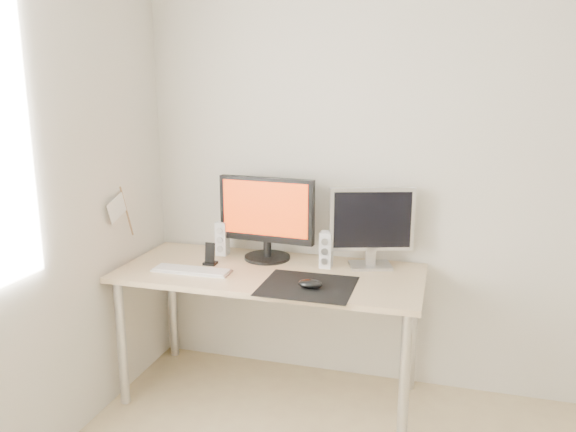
{
  "coord_description": "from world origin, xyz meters",
  "views": [
    {
      "loc": [
        -0.06,
        -1.31,
        1.68
      ],
      "look_at": [
        -0.86,
        1.48,
        1.01
      ],
      "focal_mm": 35.0,
      "sensor_mm": 36.0,
      "label": 1
    }
  ],
  "objects_px": {
    "second_monitor": "(372,224)",
    "speaker_left": "(222,238)",
    "main_monitor": "(266,215)",
    "desk": "(270,284)",
    "speaker_right": "(326,250)",
    "keyboard": "(192,270)",
    "phone_dock": "(210,258)",
    "mouse": "(310,284)"
  },
  "relations": [
    {
      "from": "main_monitor",
      "to": "speaker_left",
      "type": "distance_m",
      "value": 0.31
    },
    {
      "from": "speaker_left",
      "to": "speaker_right",
      "type": "relative_size",
      "value": 1.0
    },
    {
      "from": "phone_dock",
      "to": "speaker_right",
      "type": "bearing_deg",
      "value": 11.84
    },
    {
      "from": "desk",
      "to": "phone_dock",
      "type": "height_order",
      "value": "phone_dock"
    },
    {
      "from": "speaker_right",
      "to": "speaker_left",
      "type": "bearing_deg",
      "value": 174.46
    },
    {
      "from": "phone_dock",
      "to": "main_monitor",
      "type": "bearing_deg",
      "value": 33.49
    },
    {
      "from": "second_monitor",
      "to": "phone_dock",
      "type": "xyz_separation_m",
      "value": [
        -0.85,
        -0.2,
        -0.2
      ]
    },
    {
      "from": "mouse",
      "to": "speaker_left",
      "type": "relative_size",
      "value": 0.61
    },
    {
      "from": "phone_dock",
      "to": "second_monitor",
      "type": "bearing_deg",
      "value": 13.21
    },
    {
      "from": "keyboard",
      "to": "desk",
      "type": "bearing_deg",
      "value": 18.6
    },
    {
      "from": "speaker_left",
      "to": "phone_dock",
      "type": "bearing_deg",
      "value": -88.43
    },
    {
      "from": "desk",
      "to": "main_monitor",
      "type": "xyz_separation_m",
      "value": [
        -0.08,
        0.19,
        0.33
      ]
    },
    {
      "from": "desk",
      "to": "speaker_right",
      "type": "relative_size",
      "value": 8.14
    },
    {
      "from": "main_monitor",
      "to": "phone_dock",
      "type": "bearing_deg",
      "value": -146.51
    },
    {
      "from": "mouse",
      "to": "speaker_right",
      "type": "xyz_separation_m",
      "value": [
        0.0,
        0.35,
        0.07
      ]
    },
    {
      "from": "mouse",
      "to": "speaker_right",
      "type": "distance_m",
      "value": 0.36
    },
    {
      "from": "desk",
      "to": "keyboard",
      "type": "relative_size",
      "value": 3.79
    },
    {
      "from": "desk",
      "to": "speaker_right",
      "type": "bearing_deg",
      "value": 26.86
    },
    {
      "from": "speaker_left",
      "to": "mouse",
      "type": "bearing_deg",
      "value": -33.29
    },
    {
      "from": "second_monitor",
      "to": "speaker_left",
      "type": "distance_m",
      "value": 0.87
    },
    {
      "from": "desk",
      "to": "speaker_right",
      "type": "xyz_separation_m",
      "value": [
        0.27,
        0.14,
        0.18
      ]
    },
    {
      "from": "desk",
      "to": "main_monitor",
      "type": "distance_m",
      "value": 0.39
    },
    {
      "from": "second_monitor",
      "to": "mouse",
      "type": "bearing_deg",
      "value": -119.18
    },
    {
      "from": "second_monitor",
      "to": "speaker_right",
      "type": "distance_m",
      "value": 0.28
    },
    {
      "from": "second_monitor",
      "to": "speaker_right",
      "type": "height_order",
      "value": "second_monitor"
    },
    {
      "from": "speaker_left",
      "to": "phone_dock",
      "type": "height_order",
      "value": "speaker_left"
    },
    {
      "from": "speaker_right",
      "to": "phone_dock",
      "type": "distance_m",
      "value": 0.64
    },
    {
      "from": "main_monitor",
      "to": "speaker_left",
      "type": "xyz_separation_m",
      "value": [
        -0.27,
        0.01,
        -0.16
      ]
    },
    {
      "from": "main_monitor",
      "to": "mouse",
      "type": "bearing_deg",
      "value": -48.59
    },
    {
      "from": "desk",
      "to": "speaker_left",
      "type": "distance_m",
      "value": 0.44
    },
    {
      "from": "second_monitor",
      "to": "keyboard",
      "type": "height_order",
      "value": "second_monitor"
    },
    {
      "from": "mouse",
      "to": "second_monitor",
      "type": "xyz_separation_m",
      "value": [
        0.23,
        0.42,
        0.22
      ]
    },
    {
      "from": "main_monitor",
      "to": "second_monitor",
      "type": "relative_size",
      "value": 1.25
    },
    {
      "from": "main_monitor",
      "to": "second_monitor",
      "type": "xyz_separation_m",
      "value": [
        0.58,
        0.02,
        -0.01
      ]
    },
    {
      "from": "speaker_right",
      "to": "phone_dock",
      "type": "bearing_deg",
      "value": -168.16
    },
    {
      "from": "keyboard",
      "to": "phone_dock",
      "type": "bearing_deg",
      "value": 71.97
    },
    {
      "from": "keyboard",
      "to": "phone_dock",
      "type": "xyz_separation_m",
      "value": [
        0.05,
        0.14,
        0.03
      ]
    },
    {
      "from": "second_monitor",
      "to": "speaker_right",
      "type": "bearing_deg",
      "value": -163.17
    },
    {
      "from": "desk",
      "to": "main_monitor",
      "type": "height_order",
      "value": "main_monitor"
    },
    {
      "from": "main_monitor",
      "to": "speaker_right",
      "type": "distance_m",
      "value": 0.39
    },
    {
      "from": "desk",
      "to": "speaker_right",
      "type": "height_order",
      "value": "speaker_right"
    },
    {
      "from": "second_monitor",
      "to": "keyboard",
      "type": "distance_m",
      "value": 0.98
    }
  ]
}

